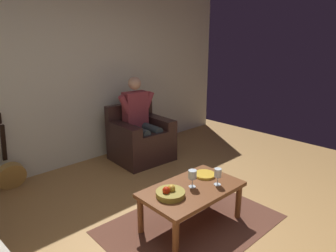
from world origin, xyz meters
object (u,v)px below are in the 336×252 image
person_seated (140,118)px  wine_glass_far (218,174)px  coffee_table (192,193)px  guitar (10,173)px  armchair (140,140)px  wine_glass_near (192,175)px  fruit_bowl (170,193)px  decorative_dish (205,175)px

person_seated → wine_glass_far: 1.87m
coffee_table → guitar: bearing=-62.8°
wine_glass_far → coffee_table: bearing=-30.3°
armchair → wine_glass_near: size_ratio=4.81×
armchair → wine_glass_far: 1.90m
fruit_bowl → guitar: bearing=-68.7°
coffee_table → wine_glass_far: 0.32m
wine_glass_far → armchair: bearing=-104.7°
armchair → guitar: 1.80m
person_seated → coffee_table: person_seated is taller
decorative_dish → armchair: bearing=-104.4°
person_seated → coffee_table: bearing=70.7°
wine_glass_far → fruit_bowl: size_ratio=0.63×
wine_glass_near → wine_glass_far: wine_glass_near is taller
wine_glass_near → coffee_table: bearing=32.9°
wine_glass_near → wine_glass_far: 0.26m
person_seated → coffee_table: size_ratio=1.25×
guitar → wine_glass_far: 2.55m
armchair → coffee_table: 1.83m
person_seated → fruit_bowl: 1.92m
guitar → decorative_dish: bearing=124.4°
armchair → decorative_dish: 1.66m
coffee_table → decorative_dish: bearing=-164.3°
wine_glass_near → fruit_bowl: 0.29m
wine_glass_far → fruit_bowl: wine_glass_far is taller
coffee_table → decorative_dish: decorative_dish is taller
guitar → wine_glass_near: size_ratio=5.39×
guitar → wine_glass_near: 2.33m
wine_glass_near → decorative_dish: (-0.28, -0.08, -0.11)m
coffee_table → guitar: (1.05, -2.05, -0.14)m
wine_glass_near → decorative_dish: wine_glass_near is taller
person_seated → armchair: bearing=-90.0°
person_seated → decorative_dish: 1.66m
person_seated → wine_glass_near: person_seated is taller
guitar → coffee_table: bearing=117.2°
guitar → fruit_bowl: guitar is taller
wine_glass_near → wine_glass_far: bearing=146.8°
armchair → coffee_table: bearing=70.8°
wine_glass_near → fruit_bowl: (0.28, -0.02, -0.09)m
armchair → fruit_bowl: (0.97, 1.66, 0.13)m
wine_glass_far → person_seated: bearing=-104.8°
coffee_table → wine_glass_near: size_ratio=5.73×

